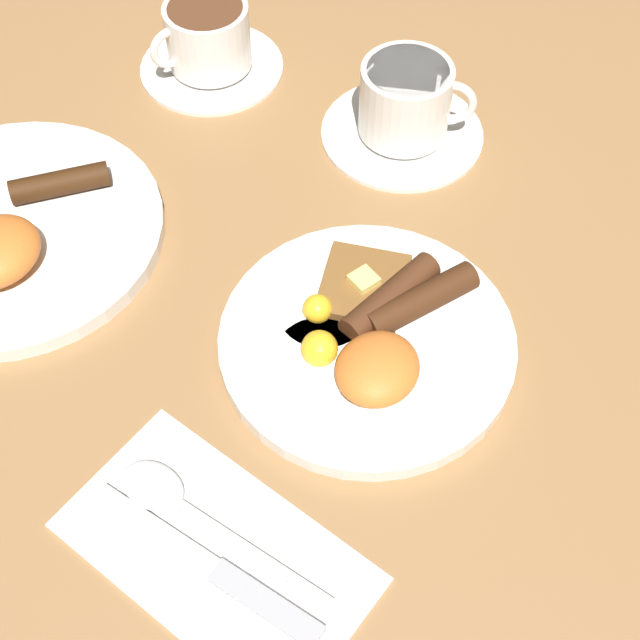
{
  "coord_description": "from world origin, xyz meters",
  "views": [
    {
      "loc": [
        -0.36,
        -0.18,
        0.59
      ],
      "look_at": [
        -0.01,
        0.04,
        0.03
      ],
      "focal_mm": 50.0,
      "sensor_mm": 36.0,
      "label": 1
    }
  ],
  "objects_px": {
    "knife": "(217,571)",
    "spoon": "(173,499)",
    "breakfast_plate_far": "(8,234)",
    "teacup_near": "(405,109)",
    "breakfast_plate_near": "(368,337)",
    "teacup_far": "(208,44)"
  },
  "relations": [
    {
      "from": "breakfast_plate_near",
      "to": "spoon",
      "type": "relative_size",
      "value": 1.32
    },
    {
      "from": "breakfast_plate_near",
      "to": "teacup_far",
      "type": "distance_m",
      "value": 0.38
    },
    {
      "from": "knife",
      "to": "spoon",
      "type": "relative_size",
      "value": 1.05
    },
    {
      "from": "breakfast_plate_near",
      "to": "breakfast_plate_far",
      "type": "relative_size",
      "value": 0.89
    },
    {
      "from": "teacup_near",
      "to": "breakfast_plate_near",
      "type": "bearing_deg",
      "value": -157.25
    },
    {
      "from": "teacup_near",
      "to": "breakfast_plate_far",
      "type": "bearing_deg",
      "value": 143.88
    },
    {
      "from": "breakfast_plate_near",
      "to": "teacup_near",
      "type": "distance_m",
      "value": 0.25
    },
    {
      "from": "breakfast_plate_near",
      "to": "knife",
      "type": "bearing_deg",
      "value": -177.31
    },
    {
      "from": "breakfast_plate_far",
      "to": "teacup_near",
      "type": "xyz_separation_m",
      "value": [
        0.3,
        -0.22,
        0.02
      ]
    },
    {
      "from": "breakfast_plate_far",
      "to": "teacup_near",
      "type": "bearing_deg",
      "value": -36.12
    },
    {
      "from": "breakfast_plate_far",
      "to": "teacup_far",
      "type": "height_order",
      "value": "teacup_far"
    },
    {
      "from": "teacup_near",
      "to": "knife",
      "type": "distance_m",
      "value": 0.46
    },
    {
      "from": "teacup_far",
      "to": "spoon",
      "type": "xyz_separation_m",
      "value": [
        -0.4,
        -0.26,
        -0.02
      ]
    },
    {
      "from": "teacup_near",
      "to": "spoon",
      "type": "relative_size",
      "value": 0.87
    },
    {
      "from": "teacup_far",
      "to": "knife",
      "type": "height_order",
      "value": "teacup_far"
    },
    {
      "from": "teacup_near",
      "to": "teacup_far",
      "type": "bearing_deg",
      "value": 95.3
    },
    {
      "from": "teacup_near",
      "to": "teacup_far",
      "type": "height_order",
      "value": "teacup_near"
    },
    {
      "from": "breakfast_plate_near",
      "to": "knife",
      "type": "height_order",
      "value": "breakfast_plate_near"
    },
    {
      "from": "knife",
      "to": "breakfast_plate_far",
      "type": "bearing_deg",
      "value": -22.86
    },
    {
      "from": "breakfast_plate_far",
      "to": "knife",
      "type": "height_order",
      "value": "breakfast_plate_far"
    },
    {
      "from": "breakfast_plate_far",
      "to": "teacup_far",
      "type": "relative_size",
      "value": 1.81
    },
    {
      "from": "breakfast_plate_far",
      "to": "spoon",
      "type": "relative_size",
      "value": 1.49
    }
  ]
}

